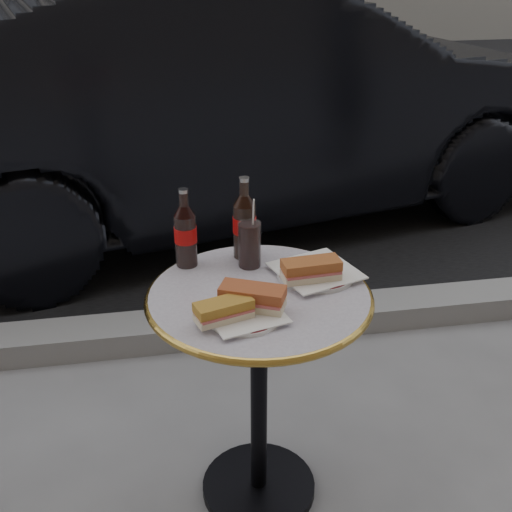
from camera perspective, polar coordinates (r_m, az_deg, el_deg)
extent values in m
plane|color=gray|center=(2.20, 0.24, -20.02)|extent=(80.00, 80.00, 0.00)
cube|color=black|center=(6.69, -7.51, 12.63)|extent=(40.00, 8.00, 0.00)
cube|color=gray|center=(2.86, -2.95, -6.25)|extent=(40.00, 0.20, 0.12)
cylinder|color=white|center=(1.64, -1.09, -5.26)|extent=(0.21, 0.21, 0.01)
cylinder|color=silver|center=(1.84, 5.33, -1.51)|extent=(0.25, 0.25, 0.01)
cube|color=#B17D2D|center=(1.60, -2.88, -4.94)|extent=(0.16, 0.11, 0.05)
cube|color=#A44C29|center=(1.64, -0.32, -3.78)|extent=(0.18, 0.14, 0.06)
cube|color=#A7582A|center=(1.78, 4.91, -1.31)|extent=(0.17, 0.09, 0.06)
cylinder|color=black|center=(1.85, -0.58, 1.05)|extent=(0.09, 0.09, 0.14)
imported|color=black|center=(3.92, -1.36, 13.65)|extent=(2.48, 4.61, 1.44)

